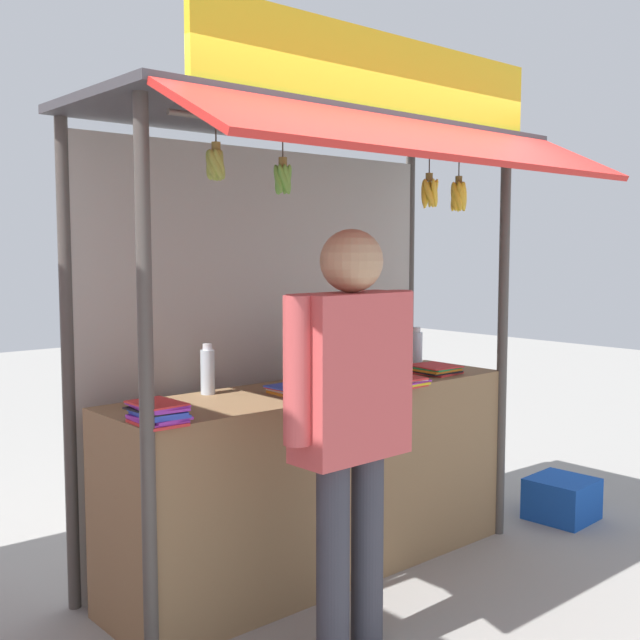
% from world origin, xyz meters
% --- Properties ---
extents(ground_plane, '(20.00, 20.00, 0.00)m').
position_xyz_m(ground_plane, '(0.00, 0.00, 0.00)').
color(ground_plane, gray).
extents(stall_counter, '(2.33, 0.60, 0.99)m').
position_xyz_m(stall_counter, '(0.00, 0.00, 0.49)').
color(stall_counter, olive).
rests_on(stall_counter, ground).
extents(stall_structure, '(2.53, 1.48, 2.68)m').
position_xyz_m(stall_structure, '(0.00, 0.11, 1.62)').
color(stall_structure, '#4C4742').
rests_on(stall_structure, ground).
extents(water_bottle_rear_center, '(0.07, 0.07, 0.25)m').
position_xyz_m(water_bottle_rear_center, '(-0.55, 0.21, 1.10)').
color(water_bottle_rear_center, silver).
rests_on(water_bottle_rear_center, stall_counter).
extents(water_bottle_left, '(0.07, 0.07, 0.25)m').
position_xyz_m(water_bottle_left, '(0.85, 0.09, 1.10)').
color(water_bottle_left, silver).
rests_on(water_bottle_left, stall_counter).
extents(water_bottle_center, '(0.07, 0.07, 0.26)m').
position_xyz_m(water_bottle_center, '(0.11, 0.10, 1.10)').
color(water_bottle_center, silver).
rests_on(water_bottle_center, stall_counter).
extents(water_bottle_mid_left, '(0.09, 0.09, 0.31)m').
position_xyz_m(water_bottle_mid_left, '(-0.01, 0.06, 1.13)').
color(water_bottle_mid_left, silver).
rests_on(water_bottle_mid_left, stall_counter).
extents(magazine_stack_far_left, '(0.26, 0.32, 0.04)m').
position_xyz_m(magazine_stack_far_left, '(-0.20, -0.08, 1.00)').
color(magazine_stack_far_left, orange).
rests_on(magazine_stack_far_left, stall_counter).
extents(magazine_stack_front_left, '(0.22, 0.32, 0.05)m').
position_xyz_m(magazine_stack_front_left, '(0.36, -0.22, 1.01)').
color(magazine_stack_front_left, red).
rests_on(magazine_stack_front_left, stall_counter).
extents(magazine_stack_right, '(0.20, 0.26, 0.09)m').
position_xyz_m(magazine_stack_right, '(-1.06, -0.20, 1.03)').
color(magazine_stack_right, red).
rests_on(magazine_stack_right, stall_counter).
extents(magazine_stack_far_right, '(0.26, 0.28, 0.05)m').
position_xyz_m(magazine_stack_far_right, '(0.79, -0.10, 1.01)').
color(magazine_stack_far_right, red).
rests_on(magazine_stack_far_right, stall_counter).
extents(banana_bunch_inner_right, '(0.08, 0.08, 0.27)m').
position_xyz_m(banana_bunch_inner_right, '(-0.56, -0.40, 2.00)').
color(banana_bunch_inner_right, '#332D23').
extents(banana_bunch_leftmost, '(0.09, 0.10, 0.23)m').
position_xyz_m(banana_bunch_leftmost, '(-0.89, -0.40, 2.04)').
color(banana_bunch_leftmost, '#332D23').
extents(banana_bunch_inner_left, '(0.10, 0.11, 0.31)m').
position_xyz_m(banana_bunch_inner_left, '(0.61, -0.40, 1.98)').
color(banana_bunch_inner_left, '#332D23').
extents(banana_bunch_rightmost, '(0.10, 0.10, 0.30)m').
position_xyz_m(banana_bunch_rightmost, '(0.38, -0.40, 1.99)').
color(banana_bunch_rightmost, '#332D23').
extents(vendor_person, '(0.68, 0.26, 1.78)m').
position_xyz_m(vendor_person, '(-0.49, -0.75, 1.07)').
color(vendor_person, '#383842').
rests_on(vendor_person, ground).
extents(plastic_crate, '(0.39, 0.39, 0.26)m').
position_xyz_m(plastic_crate, '(1.67, -0.41, 0.13)').
color(plastic_crate, '#194CB2').
rests_on(plastic_crate, ground).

